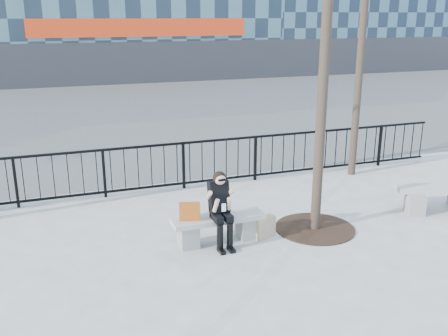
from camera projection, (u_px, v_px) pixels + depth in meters
name	position (u px, v px, depth m)	size (l,w,h in m)	color
ground	(218.00, 241.00, 8.89)	(120.00, 120.00, 0.00)	gray
street_surface	(108.00, 105.00, 22.38)	(60.00, 23.00, 0.01)	#474747
railing	(175.00, 166.00, 11.43)	(14.00, 0.06, 1.10)	black
tree_grate	(315.00, 228.00, 9.42)	(1.50, 1.50, 0.02)	black
bench_main	(218.00, 226.00, 8.80)	(1.65, 0.46, 0.49)	gray
bench_second	(438.00, 196.00, 10.26)	(1.69, 0.47, 0.50)	gray
seated_woman	(221.00, 210.00, 8.55)	(0.50, 0.64, 1.34)	black
handbag	(190.00, 211.00, 8.56)	(0.36, 0.17, 0.29)	#AC4C15
shopping_bag	(265.00, 227.00, 9.00)	(0.42, 0.15, 0.39)	tan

